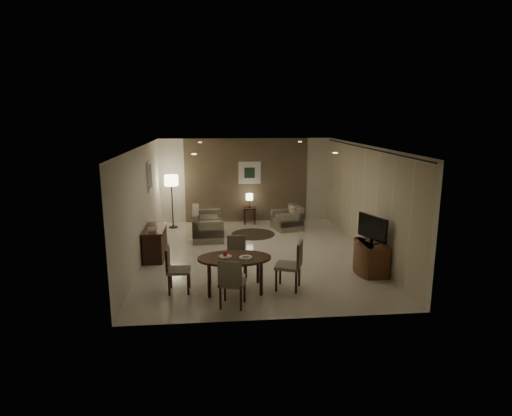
{
  "coord_description": "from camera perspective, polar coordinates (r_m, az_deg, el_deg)",
  "views": [
    {
      "loc": [
        -0.99,
        -10.18,
        3.44
      ],
      "look_at": [
        0.0,
        0.2,
        1.15
      ],
      "focal_mm": 30.0,
      "sensor_mm": 36.0,
      "label": 1
    }
  ],
  "objects": [
    {
      "name": "plate_a",
      "position": [
        8.53,
        -4.13,
        -6.44
      ],
      "size": [
        0.26,
        0.26,
        0.02
      ],
      "primitive_type": "cylinder",
      "color": "white",
      "rests_on": "dining_table"
    },
    {
      "name": "art_left_canvas",
      "position": [
        11.62,
        -13.92,
        4.16
      ],
      "size": [
        0.01,
        0.46,
        0.64
      ],
      "primitive_type": "cube",
      "color": "gray",
      "rests_on": "wall_left"
    },
    {
      "name": "chair_left",
      "position": [
        8.61,
        -10.24,
        -8.1
      ],
      "size": [
        0.44,
        0.44,
        0.91
      ],
      "primitive_type": null,
      "rotation": [
        0.0,
        0.0,
        1.57
      ],
      "color": "gray",
      "rests_on": "floor"
    },
    {
      "name": "downlight_fr",
      "position": [
        12.24,
        5.89,
        8.78
      ],
      "size": [
        0.1,
        0.1,
        0.01
      ],
      "primitive_type": "cylinder",
      "color": "white",
      "rests_on": "ceiling"
    },
    {
      "name": "curtain_wall",
      "position": [
        11.03,
        14.1,
        0.92
      ],
      "size": [
        0.08,
        6.7,
        2.58
      ],
      "primitive_type": null,
      "color": "beige",
      "rests_on": "wall_right"
    },
    {
      "name": "art_back_frame",
      "position": [
        13.81,
        -0.87,
        4.72
      ],
      "size": [
        0.72,
        0.03,
        0.72
      ],
      "primitive_type": "cube",
      "color": "silver",
      "rests_on": "wall_back"
    },
    {
      "name": "dining_table",
      "position": [
        8.61,
        -2.88,
        -8.72
      ],
      "size": [
        1.46,
        0.91,
        0.68
      ],
      "primitive_type": null,
      "color": "#402714",
      "rests_on": "floor"
    },
    {
      "name": "fruit_apple",
      "position": [
        8.52,
        -4.14,
        -6.1
      ],
      "size": [
        0.09,
        0.09,
        0.09
      ],
      "primitive_type": "sphere",
      "color": "red",
      "rests_on": "plate_a"
    },
    {
      "name": "tv_cabinet",
      "position": [
        9.82,
        15.15,
        -6.4
      ],
      "size": [
        0.48,
        0.9,
        0.7
      ],
      "primitive_type": null,
      "color": "brown",
      "rests_on": "floor"
    },
    {
      "name": "art_back_canvas",
      "position": [
        13.79,
        -0.87,
        4.71
      ],
      "size": [
        0.34,
        0.01,
        0.34
      ],
      "primitive_type": "cube",
      "color": "#1C321E",
      "rests_on": "wall_back"
    },
    {
      "name": "plate_b",
      "position": [
        8.46,
        -1.39,
        -6.59
      ],
      "size": [
        0.26,
        0.26,
        0.02
      ],
      "primitive_type": "cylinder",
      "color": "white",
      "rests_on": "dining_table"
    },
    {
      "name": "curtain_rod",
      "position": [
        10.85,
        14.47,
        7.77
      ],
      "size": [
        0.03,
        6.8,
        0.03
      ],
      "primitive_type": "cylinder",
      "rotation": [
        1.57,
        0.0,
        0.0
      ],
      "color": "black",
      "rests_on": "wall_right"
    },
    {
      "name": "floor_lamp",
      "position": [
        13.36,
        -11.11,
        0.83
      ],
      "size": [
        0.41,
        0.41,
        1.64
      ],
      "primitive_type": null,
      "color": "#FFE5B7",
      "rests_on": "floor"
    },
    {
      "name": "taupe_accent",
      "position": [
        13.86,
        -1.29,
        3.7
      ],
      "size": [
        3.96,
        0.03,
        2.7
      ],
      "primitive_type": "cube",
      "color": "brown",
      "rests_on": "wall_back"
    },
    {
      "name": "armchair",
      "position": [
        13.05,
        4.16,
        -1.31
      ],
      "size": [
        0.94,
        0.97,
        0.72
      ],
      "primitive_type": null,
      "rotation": [
        0.0,
        0.0,
        -1.31
      ],
      "color": "gray",
      "rests_on": "floor"
    },
    {
      "name": "chair_near",
      "position": [
        7.88,
        -3.15,
        -9.8
      ],
      "size": [
        0.55,
        0.55,
        0.93
      ],
      "primitive_type": null,
      "rotation": [
        0.0,
        0.0,
        2.89
      ],
      "color": "gray",
      "rests_on": "floor"
    },
    {
      "name": "console_desk",
      "position": [
        10.74,
        -13.28,
        -4.54
      ],
      "size": [
        0.48,
        1.2,
        0.75
      ],
      "primitive_type": null,
      "color": "#402714",
      "rests_on": "floor"
    },
    {
      "name": "table_lamp",
      "position": [
        13.63,
        -0.88,
        1.09
      ],
      "size": [
        0.22,
        0.22,
        0.5
      ],
      "primitive_type": null,
      "color": "#FFEAC1",
      "rests_on": "side_table"
    },
    {
      "name": "side_table",
      "position": [
        13.74,
        -0.87,
        -1.0
      ],
      "size": [
        0.41,
        0.41,
        0.52
      ],
      "primitive_type": null,
      "color": "black",
      "rests_on": "floor"
    },
    {
      "name": "napkin",
      "position": [
        8.45,
        -1.39,
        -6.44
      ],
      "size": [
        0.12,
        0.08,
        0.03
      ],
      "primitive_type": "cube",
      "color": "white",
      "rests_on": "plate_b"
    },
    {
      "name": "downlight_nr",
      "position": [
        8.75,
        10.51,
        7.23
      ],
      "size": [
        0.1,
        0.1,
        0.01
      ],
      "primitive_type": "cylinder",
      "color": "white",
      "rests_on": "ceiling"
    },
    {
      "name": "telephone",
      "position": [
        10.34,
        -13.62,
        -2.77
      ],
      "size": [
        0.2,
        0.14,
        0.09
      ],
      "primitive_type": null,
      "color": "white",
      "rests_on": "console_desk"
    },
    {
      "name": "chair_right",
      "position": [
        8.62,
        4.3,
        -7.63
      ],
      "size": [
        0.61,
        0.61,
        0.99
      ],
      "primitive_type": null,
      "rotation": [
        0.0,
        0.0,
        -1.92
      ],
      "color": "gray",
      "rests_on": "floor"
    },
    {
      "name": "downlight_nl",
      "position": [
        8.43,
        -8.28,
        7.12
      ],
      "size": [
        0.1,
        0.1,
        0.01
      ],
      "primitive_type": "cylinder",
      "color": "white",
      "rests_on": "ceiling"
    },
    {
      "name": "chair_far",
      "position": [
        9.25,
        -2.53,
        -6.59
      ],
      "size": [
        0.43,
        0.43,
        0.87
      ],
      "primitive_type": null,
      "rotation": [
        0.0,
        0.0,
        0.03
      ],
      "color": "gray",
      "rests_on": "floor"
    },
    {
      "name": "round_rug",
      "position": [
        12.55,
        -0.39,
        -3.5
      ],
      "size": [
        1.27,
        1.27,
        0.01
      ],
      "primitive_type": "cylinder",
      "color": "#382F1F",
      "rests_on": "floor"
    },
    {
      "name": "room_shell",
      "position": [
        10.83,
        -0.1,
        1.26
      ],
      "size": [
        5.5,
        7.0,
        2.7
      ],
      "color": "beige",
      "rests_on": "ground"
    },
    {
      "name": "downlight_fl",
      "position": [
        12.01,
        -7.48,
        8.67
      ],
      "size": [
        0.1,
        0.1,
        0.01
      ],
      "primitive_type": "cylinder",
      "color": "white",
      "rests_on": "ceiling"
    },
    {
      "name": "art_left_frame",
      "position": [
        11.62,
        -13.99,
        4.15
      ],
      "size": [
        0.03,
        0.6,
        0.8
      ],
      "primitive_type": "cube",
      "color": "silver",
      "rests_on": "wall_left"
    },
    {
      "name": "sofa",
      "position": [
        12.33,
        -6.49,
        -1.97
      ],
      "size": [
        1.73,
        0.91,
        0.8
      ],
      "primitive_type": null,
      "rotation": [
        0.0,
        0.0,
        1.61
      ],
      "color": "gray",
      "rests_on": "floor"
    },
    {
      "name": "flat_tv",
      "position": [
        9.62,
        15.26,
        -2.63
      ],
      "size": [
        0.36,
        0.85,
        0.6
      ],
      "primitive_type": null,
      "rotation": [
        0.0,
        0.0,
        0.35
      ],
      "color": "black",
      "rests_on": "tv_cabinet"
    }
  ]
}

